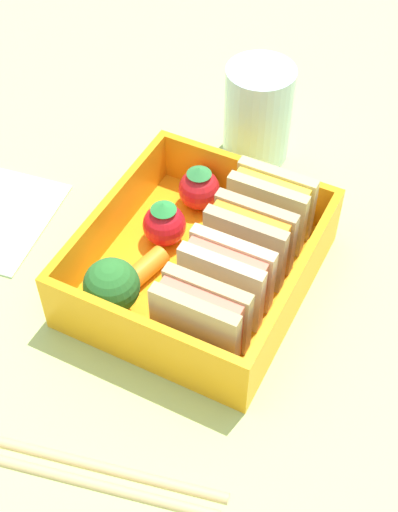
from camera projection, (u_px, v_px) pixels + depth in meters
ground_plane at (199, 289)px, 52.64cm from camera, size 120.00×120.00×2.00cm
bento_tray at (199, 275)px, 51.44cm from camera, size 16.77×14.97×1.20cm
bento_rim at (199, 251)px, 49.49cm from camera, size 16.77×14.97×3.96cm
sandwich_left at (271, 207)px, 51.36cm from camera, size 2.63×5.92×5.42cm
sandwich_center_left at (249, 241)px, 49.17cm from camera, size 2.63×5.92×5.42cm
sandwich_center at (226, 278)px, 46.97cm from camera, size 2.63×5.92×5.42cm
sandwich_center_right at (201, 319)px, 44.77cm from camera, size 2.63×5.92×5.42cm
strawberry_far_left at (199, 188)px, 54.08cm from camera, size 3.17×3.17×3.77cm
strawberry_left at (164, 224)px, 51.62cm from camera, size 3.17×3.17×3.77cm
carrot_stick_far_left at (144, 269)px, 50.04cm from camera, size 3.96×2.31×1.50cm
broccoli_floret at (112, 287)px, 46.44cm from camera, size 3.77×3.77×4.72cm
chopstick_pair at (73, 467)px, 42.08cm from camera, size 5.69×18.14×0.70cm
drinking_glass at (258, 113)px, 58.16cm from camera, size 5.60×5.60×8.25cm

